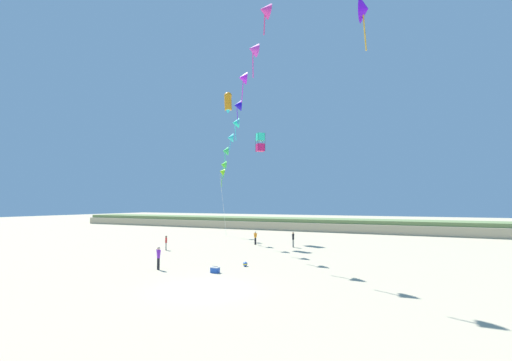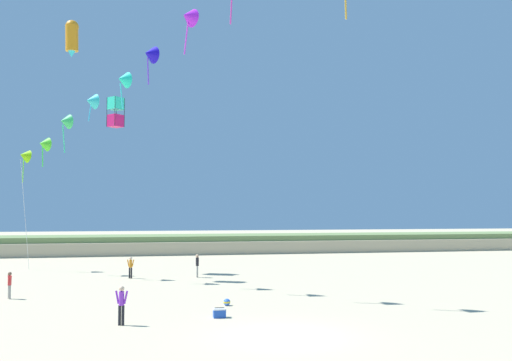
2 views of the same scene
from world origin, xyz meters
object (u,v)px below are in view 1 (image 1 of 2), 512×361
object	(u,v)px
large_kite_mid_trail	(364,10)
beach_cooler	(215,270)
large_kite_high_solo	(260,142)
beach_ball	(245,264)
large_kite_low_lead	(228,102)
person_near_left	(166,242)
person_mid_center	(158,256)
person_near_right	(293,238)
person_far_left	(255,237)

from	to	relation	value
large_kite_mid_trail	beach_cooler	world-z (taller)	large_kite_mid_trail
large_kite_high_solo	beach_ball	bearing A→B (deg)	-68.64
large_kite_low_lead	large_kite_high_solo	size ratio (longest dim) A/B	1.17
person_near_left	beach_ball	size ratio (longest dim) A/B	4.15
person_near_left	large_kite_high_solo	bearing A→B (deg)	69.48
large_kite_mid_trail	beach_cooler	size ratio (longest dim) A/B	7.95
person_mid_center	large_kite_high_solo	size ratio (longest dim) A/B	0.69
person_near_right	large_kite_high_solo	xyz separation A→B (m)	(-6.34, 5.01, 12.04)
person_far_left	large_kite_high_solo	world-z (taller)	large_kite_high_solo
person_near_left	person_far_left	xyz separation A→B (m)	(6.32, 8.26, 0.04)
person_near_right	large_kite_mid_trail	size ratio (longest dim) A/B	0.37
person_mid_center	large_kite_low_lead	size ratio (longest dim) A/B	0.59
person_far_left	large_kite_low_lead	xyz separation A→B (m)	(-4.60, 1.32, 17.15)
beach_cooler	beach_ball	bearing A→B (deg)	75.72
person_near_left	person_mid_center	world-z (taller)	person_mid_center
person_near_left	large_kite_high_solo	world-z (taller)	large_kite_high_solo
person_near_left	person_far_left	size ratio (longest dim) A/B	0.96
person_near_right	large_kite_mid_trail	xyz separation A→B (m)	(9.02, -7.29, 20.10)
large_kite_high_solo	beach_cooler	xyz separation A→B (m)	(6.01, -20.44, -12.81)
large_kite_high_solo	beach_ball	xyz separation A→B (m)	(6.79, -17.36, -12.85)
large_kite_mid_trail	beach_ball	world-z (taller)	large_kite_mid_trail
person_far_left	beach_cooler	distance (m)	16.46
person_near_right	person_mid_center	distance (m)	16.97
beach_ball	large_kite_low_lead	bearing A→B (deg)	125.11
person_near_left	person_far_left	bearing A→B (deg)	52.57
person_near_right	person_far_left	size ratio (longest dim) A/B	1.09
person_near_right	beach_cooler	bearing A→B (deg)	-91.24
person_mid_center	large_kite_mid_trail	xyz separation A→B (m)	(13.70, 9.02, 20.11)
person_far_left	beach_ball	size ratio (longest dim) A/B	4.32
person_near_right	large_kite_mid_trail	distance (m)	23.21
person_near_left	large_kite_mid_trail	xyz separation A→B (m)	(20.18, 0.58, 20.22)
beach_ball	person_mid_center	bearing A→B (deg)	-142.30
large_kite_low_lead	beach_ball	bearing A→B (deg)	-54.89
large_kite_low_lead	large_kite_high_solo	xyz separation A→B (m)	(3.09, 3.31, -5.03)
person_near_left	large_kite_mid_trail	size ratio (longest dim) A/B	0.33
person_near_right	beach_cooler	xyz separation A→B (m)	(-0.33, -15.43, -0.77)
person_far_left	beach_ball	xyz separation A→B (m)	(5.29, -12.74, -0.72)
large_kite_high_solo	large_kite_mid_trail	bearing A→B (deg)	-38.70
person_mid_center	large_kite_low_lead	xyz separation A→B (m)	(-4.75, 18.02, 17.09)
person_mid_center	large_kite_high_solo	xyz separation A→B (m)	(-1.66, 21.33, 12.06)
person_near_right	person_mid_center	world-z (taller)	person_near_right
person_far_left	beach_cooler	size ratio (longest dim) A/B	2.71
person_mid_center	large_kite_low_lead	world-z (taller)	large_kite_low_lead
large_kite_high_solo	beach_ball	world-z (taller)	large_kite_high_solo
large_kite_mid_trail	large_kite_high_solo	xyz separation A→B (m)	(-15.36, 12.30, -8.06)
person_near_left	beach_cooler	size ratio (longest dim) A/B	2.60
beach_cooler	person_mid_center	bearing A→B (deg)	-168.48
person_mid_center	beach_cooler	size ratio (longest dim) A/B	2.91
beach_ball	beach_cooler	bearing A→B (deg)	-104.28
large_kite_low_lead	large_kite_mid_trail	world-z (taller)	large_kite_mid_trail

